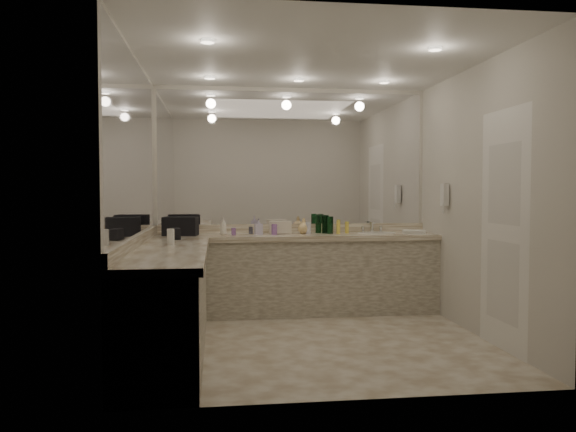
{
  "coord_description": "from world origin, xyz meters",
  "views": [
    {
      "loc": [
        -0.88,
        -5.08,
        1.39
      ],
      "look_at": [
        -0.19,
        0.4,
        1.14
      ],
      "focal_mm": 35.0,
      "sensor_mm": 36.0,
      "label": 1
    }
  ],
  "objects": [
    {
      "name": "green_bottle_0",
      "position": [
        0.37,
        1.32,
        1.01
      ],
      "size": [
        0.07,
        0.07,
        0.21
      ],
      "primitive_type": "cylinder",
      "color": "#154D23",
      "rests_on": "vanity_back_top"
    },
    {
      "name": "wall_left",
      "position": [
        -1.6,
        0.0,
        1.3
      ],
      "size": [
        0.02,
        3.0,
        2.6
      ],
      "primitive_type": "cube",
      "color": "beige",
      "rests_on": "floor"
    },
    {
      "name": "sink",
      "position": [
        0.95,
        1.2,
        0.9
      ],
      "size": [
        0.44,
        0.44,
        0.03
      ],
      "primitive_type": "cylinder",
      "color": "white",
      "rests_on": "vanity_back_top"
    },
    {
      "name": "lotion_left",
      "position": [
        -1.3,
        0.07,
        0.98
      ],
      "size": [
        0.07,
        0.07,
        0.16
      ],
      "primitive_type": "cylinder",
      "color": "white",
      "rests_on": "vanity_left_top"
    },
    {
      "name": "cream_cosmetic_case",
      "position": [
        -0.16,
        1.28,
        0.97
      ],
      "size": [
        0.25,
        0.16,
        0.14
      ],
      "primitive_type": "cube",
      "rotation": [
        0.0,
        0.0,
        0.03
      ],
      "color": "silver",
      "rests_on": "vanity_back_top"
    },
    {
      "name": "mirror_back",
      "position": [
        0.0,
        1.49,
        1.77
      ],
      "size": [
        3.12,
        0.01,
        1.55
      ],
      "primitive_type": "cube",
      "color": "white",
      "rests_on": "wall_back"
    },
    {
      "name": "soap_bottle_a",
      "position": [
        -0.81,
        1.2,
        1.0
      ],
      "size": [
        0.08,
        0.08,
        0.19
      ],
      "primitive_type": "imported",
      "rotation": [
        0.0,
        0.0,
        -0.11
      ],
      "color": "white",
      "rests_on": "vanity_back_top"
    },
    {
      "name": "wall_phone",
      "position": [
        1.56,
        0.7,
        1.35
      ],
      "size": [
        0.06,
        0.1,
        0.24
      ],
      "primitive_type": "cube",
      "color": "white",
      "rests_on": "wall_right"
    },
    {
      "name": "ceiling",
      "position": [
        0.0,
        0.0,
        2.6
      ],
      "size": [
        3.2,
        3.2,
        0.0
      ],
      "primitive_type": "plane",
      "color": "white",
      "rests_on": "floor"
    },
    {
      "name": "vanity_back_base",
      "position": [
        0.0,
        1.2,
        0.42
      ],
      "size": [
        3.2,
        0.6,
        0.84
      ],
      "primitive_type": "cube",
      "color": "beige",
      "rests_on": "floor"
    },
    {
      "name": "black_bag_spill",
      "position": [
        -1.3,
        0.64,
        0.95
      ],
      "size": [
        0.12,
        0.21,
        0.11
      ],
      "primitive_type": "cube",
      "rotation": [
        0.0,
        0.0,
        0.16
      ],
      "color": "black",
      "rests_on": "vanity_left_top"
    },
    {
      "name": "green_bottle_2",
      "position": [
        0.4,
        1.21,
        1.0
      ],
      "size": [
        0.07,
        0.07,
        0.2
      ],
      "primitive_type": "cylinder",
      "color": "#154D23",
      "rests_on": "vanity_back_top"
    },
    {
      "name": "amenity_bottle_1",
      "position": [
        -0.25,
        1.15,
        0.96
      ],
      "size": [
        0.06,
        0.06,
        0.12
      ],
      "primitive_type": "cylinder",
      "color": "#9966B2",
      "rests_on": "vanity_back_top"
    },
    {
      "name": "soap_bottle_b",
      "position": [
        -0.42,
        1.15,
        0.99
      ],
      "size": [
        0.09,
        0.1,
        0.18
      ],
      "primitive_type": "imported",
      "rotation": [
        0.0,
        0.0,
        0.15
      ],
      "color": "silver",
      "rests_on": "vanity_back_top"
    },
    {
      "name": "amenity_bottle_5",
      "position": [
        0.61,
        1.26,
        0.97
      ],
      "size": [
        0.04,
        0.04,
        0.14
      ],
      "primitive_type": "cylinder",
      "color": "#F2D84C",
      "rests_on": "vanity_back_top"
    },
    {
      "name": "soap_bottle_c",
      "position": [
        0.11,
        1.26,
        0.99
      ],
      "size": [
        0.18,
        0.18,
        0.18
      ],
      "primitive_type": "imported",
      "rotation": [
        0.0,
        0.0,
        0.36
      ],
      "color": "#F0CD87",
      "rests_on": "vanity_back_top"
    },
    {
      "name": "black_toiletry_bag",
      "position": [
        -1.28,
        1.17,
        1.01
      ],
      "size": [
        0.4,
        0.28,
        0.21
      ],
      "primitive_type": "cube",
      "rotation": [
        0.0,
        0.0,
        -0.14
      ],
      "color": "black",
      "rests_on": "vanity_back_top"
    },
    {
      "name": "backsplash_back",
      "position": [
        0.0,
        1.48,
        0.95
      ],
      "size": [
        3.2,
        0.04,
        0.1
      ],
      "primitive_type": "cube",
      "color": "silver",
      "rests_on": "vanity_back_top"
    },
    {
      "name": "vanity_left_top",
      "position": [
        -1.29,
        -0.3,
        0.87
      ],
      "size": [
        0.64,
        2.42,
        0.06
      ],
      "primitive_type": "cube",
      "color": "silver",
      "rests_on": "vanity_left_base"
    },
    {
      "name": "green_bottle_3",
      "position": [
        0.29,
        1.34,
        1.01
      ],
      "size": [
        0.07,
        0.07,
        0.21
      ],
      "primitive_type": "cylinder",
      "color": "#154D23",
      "rests_on": "vanity_back_top"
    },
    {
      "name": "amenity_bottle_3",
      "position": [
        0.49,
        1.18,
        0.97
      ],
      "size": [
        0.04,
        0.04,
        0.15
      ],
      "primitive_type": "cylinder",
      "color": "#F2D84C",
      "rests_on": "vanity_back_top"
    },
    {
      "name": "vanity_back_top",
      "position": [
        0.0,
        1.19,
        0.87
      ],
      "size": [
        3.2,
        0.64,
        0.06
      ],
      "primitive_type": "cube",
      "color": "silver",
      "rests_on": "vanity_back_base"
    },
    {
      "name": "floor",
      "position": [
        0.0,
        0.0,
        0.0
      ],
      "size": [
        3.2,
        3.2,
        0.0
      ],
      "primitive_type": "plane",
      "color": "beige",
      "rests_on": "ground"
    },
    {
      "name": "amenity_bottle_2",
      "position": [
        -0.7,
        1.16,
        0.94
      ],
      "size": [
        0.05,
        0.05,
        0.08
      ],
      "primitive_type": "cylinder",
      "color": "#9966B2",
      "rests_on": "vanity_back_top"
    },
    {
      "name": "vanity_left_base",
      "position": [
        -1.3,
        -0.3,
        0.42
      ],
      "size": [
        0.6,
        2.4,
        0.84
      ],
      "primitive_type": "cube",
      "color": "beige",
      "rests_on": "floor"
    },
    {
      "name": "mirror_left",
      "position": [
        -1.59,
        0.0,
        1.77
      ],
      "size": [
        0.01,
        2.92,
        1.55
      ],
      "primitive_type": "cube",
      "color": "white",
      "rests_on": "wall_left"
    },
    {
      "name": "wall_right",
      "position": [
        1.6,
        0.0,
        1.3
      ],
      "size": [
        0.02,
        3.0,
        2.6
      ],
      "primitive_type": "cube",
      "color": "beige",
      "rests_on": "floor"
    },
    {
      "name": "green_bottle_1",
      "position": [
        0.35,
        1.27,
        1.0
      ],
      "size": [
        0.07,
        0.07,
        0.2
      ],
      "primitive_type": "cylinder",
      "color": "#154D23",
      "rests_on": "vanity_back_top"
    },
    {
      "name": "amenity_bottle_4",
      "position": [
        0.15,
        1.23,
        0.97
      ],
      "size": [
        0.06,
        0.06,
        0.13
      ],
      "primitive_type": "cylinder",
      "color": "silver",
      "rests_on": "vanity_back_top"
    },
    {
      "name": "wall_back",
      "position": [
        0.0,
        1.5,
        1.3
      ],
      "size": [
        3.2,
        0.02,
        2.6
      ],
      "primitive_type": "cube",
      "color": "beige",
      "rests_on": "floor"
    },
    {
      "name": "backsplash_left",
      "position": [
        -1.58,
        0.0,
        0.95
      ],
      "size": [
        0.04,
        3.0,
        0.1
      ],
      "primitive_type": "cube",
      "color": "silver",
      "rests_on": "vanity_left_top"
    },
    {
      "name": "hand_towel",
      "position": [
        1.36,
        1.11,
        0.92
      ],
      "size": [
        0.28,
        0.22,
        0.04
      ],
      "primitive_type": "cube",
      "rotation": [
        0.0,
        0.0,
        -0.25
      ],
      "color": "white",
      "rests_on": "vanity_back_top"
    },
    {
      "name": "door",
      "position": [
        1.59,
        -0.5,
        1.05
      ],
      "size": [
        0.02,
        0.82,
        2.1
      ],
      "primitive_type": "cube",
      "color": "white",
      "rests_on": "wall_right"
    },
    {
      "name": "faucet",
      "position": [
        0.95,
        1.41,
        0.97
      ],
      "size": [
        0.24,
        0.16,
        0.14
      ],
      "primitive_type": "cube",
      "color": "silver",
      "rests_on": "vanity_back_top"
    },
    {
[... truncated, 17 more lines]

